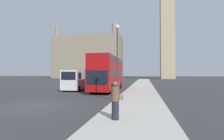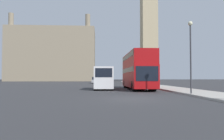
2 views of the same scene
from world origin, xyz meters
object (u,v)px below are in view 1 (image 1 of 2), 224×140
at_px(pedestrian, 116,100).
at_px(street_lamp, 117,51).
at_px(clock_tower, 167,2).
at_px(red_double_decker_bus, 108,72).
at_px(white_van, 77,80).
at_px(parked_sedan, 109,79).

bearing_deg(pedestrian, street_lamp, 98.11).
distance_m(clock_tower, pedestrian, 79.73).
height_order(red_double_decker_bus, street_lamp, street_lamp).
xyz_separation_m(white_van, pedestrian, (7.72, -14.35, -0.41)).
height_order(red_double_decker_bus, white_van, red_double_decker_bus).
height_order(clock_tower, white_van, clock_tower).
bearing_deg(clock_tower, street_lamp, -100.08).
distance_m(clock_tower, street_lamp, 73.61).
bearing_deg(pedestrian, red_double_decker_bus, 103.38).
xyz_separation_m(white_van, street_lamp, (6.93, -8.79, 2.58)).
bearing_deg(street_lamp, pedestrian, -81.89).
relative_size(pedestrian, parked_sedan, 0.36).
height_order(street_lamp, parked_sedan, street_lamp).
xyz_separation_m(white_van, parked_sedan, (-1.53, 29.04, -0.72)).
bearing_deg(red_double_decker_bus, street_lamp, -73.56).
height_order(pedestrian, street_lamp, street_lamp).
distance_m(white_van, parked_sedan, 29.09).
distance_m(red_double_decker_bus, parked_sedan, 29.20).
bearing_deg(clock_tower, pedestrian, -98.69).
bearing_deg(parked_sedan, street_lamp, -77.39).
bearing_deg(street_lamp, white_van, 128.26).
xyz_separation_m(clock_tower, pedestrian, (-10.97, -71.77, -32.94)).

